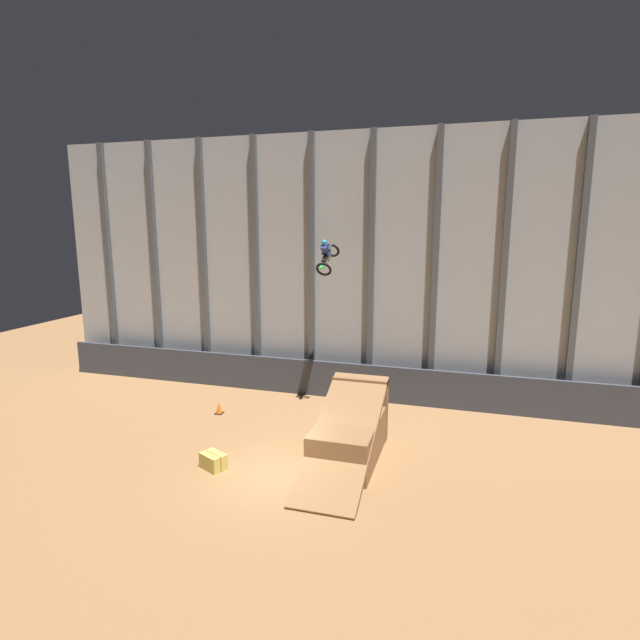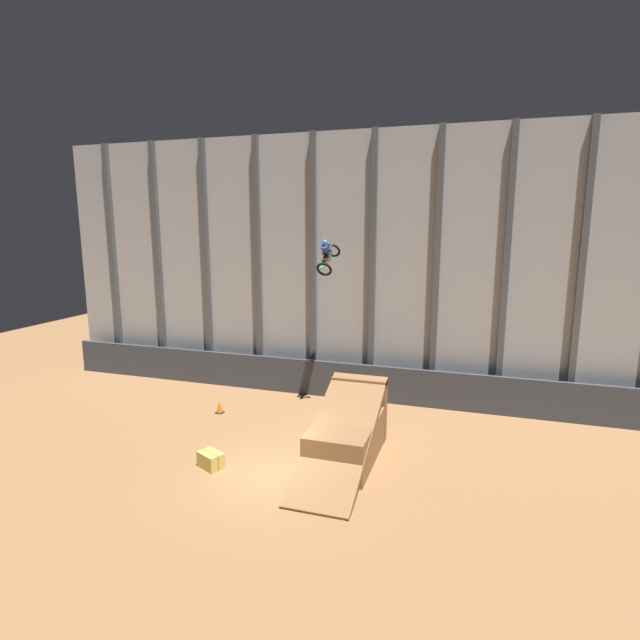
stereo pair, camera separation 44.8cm
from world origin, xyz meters
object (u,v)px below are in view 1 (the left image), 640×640
dirt_ramp (350,433)px  rider_bike_solo (327,256)px  traffic_cone_near_ramp (219,408)px  hay_bale_trackside (213,461)px

dirt_ramp → rider_bike_solo: (-2.30, 4.86, 6.26)m
dirt_ramp → rider_bike_solo: 8.25m
traffic_cone_near_ramp → rider_bike_solo: bearing=28.5°
rider_bike_solo → dirt_ramp: bearing=-61.6°
rider_bike_solo → hay_bale_trackside: 10.21m
dirt_ramp → rider_bike_solo: rider_bike_solo is taller
traffic_cone_near_ramp → hay_bale_trackside: size_ratio=0.54×
rider_bike_solo → hay_bale_trackside: bearing=-103.5°
dirt_ramp → hay_bale_trackside: 5.08m
rider_bike_solo → traffic_cone_near_ramp: bearing=-148.4°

